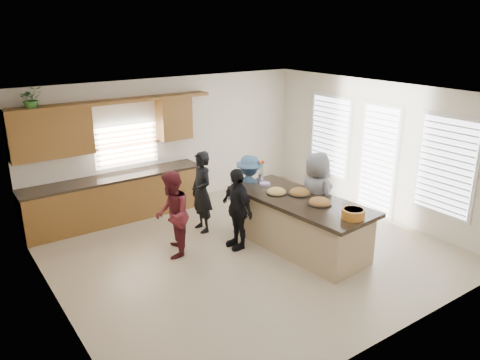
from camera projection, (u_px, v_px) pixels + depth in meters
floor at (249, 251)px, 8.40m from camera, size 6.50×6.50×0.00m
room_shell at (250, 149)px, 7.79m from camera, size 6.52×6.02×2.81m
back_cabinetry at (111, 178)px, 9.43m from camera, size 4.08×0.66×2.46m
right_wall_glazing at (380, 153)px, 9.61m from camera, size 0.06×4.00×2.25m
island at (300, 225)px, 8.38m from camera, size 1.39×2.79×0.95m
platter_front at (320, 203)px, 7.97m from camera, size 0.42×0.42×0.17m
platter_mid at (300, 193)px, 8.44m from camera, size 0.42×0.42×0.17m
platter_back at (277, 192)px, 8.47m from camera, size 0.39×0.39×0.16m
salad_bowl at (353, 213)px, 7.38m from camera, size 0.37×0.37×0.16m
clear_cup at (345, 206)px, 7.76m from camera, size 0.08×0.08×0.11m
plate_stack at (265, 184)px, 8.91m from camera, size 0.20×0.20×0.05m
flower_vase at (261, 170)px, 9.04m from camera, size 0.14×0.14×0.43m
potted_plant at (31, 99)px, 8.26m from camera, size 0.42×0.38×0.43m
woman_left_back at (202, 192)px, 9.00m from camera, size 0.42×0.61×1.60m
woman_left_mid at (172, 215)px, 8.03m from camera, size 0.87×0.93×1.53m
woman_left_front at (237, 209)px, 8.33m from camera, size 0.39×0.89×1.50m
woman_right_back at (249, 191)px, 9.26m from camera, size 0.98×1.08×1.45m
woman_right_front at (316, 196)px, 8.66m from camera, size 0.57×0.85×1.68m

